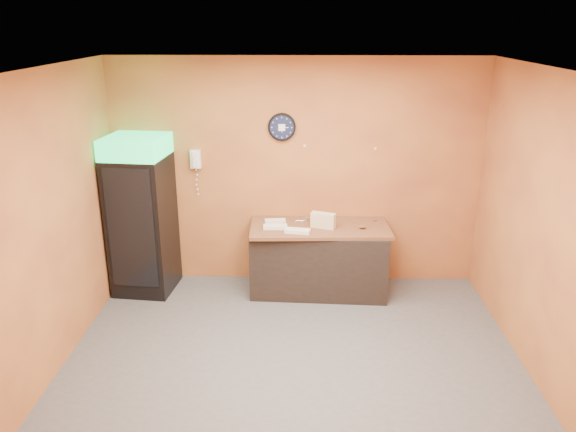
{
  "coord_description": "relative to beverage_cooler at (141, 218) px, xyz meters",
  "views": [
    {
      "loc": [
        0.07,
        -4.66,
        3.19
      ],
      "look_at": [
        -0.06,
        0.6,
        1.34
      ],
      "focal_mm": 35.0,
      "sensor_mm": 36.0,
      "label": 1
    }
  ],
  "objects": [
    {
      "name": "kitchen_tool",
      "position": [
        1.98,
        0.18,
        -0.06
      ],
      "size": [
        0.05,
        0.05,
        0.05
      ],
      "primitive_type": "cylinder",
      "color": "silver",
      "rests_on": "butcher_paper"
    },
    {
      "name": "prep_counter",
      "position": [
        2.13,
        0.03,
        -0.53
      ],
      "size": [
        1.66,
        0.8,
        0.81
      ],
      "primitive_type": "cube",
      "rotation": [
        0.0,
        0.0,
        -0.05
      ],
      "color": "black",
      "rests_on": "floor"
    },
    {
      "name": "wrapped_sandwich_left",
      "position": [
        1.61,
        -0.07,
        -0.07
      ],
      "size": [
        0.29,
        0.12,
        0.04
      ],
      "primitive_type": "cube",
      "rotation": [
        0.0,
        0.0,
        0.04
      ],
      "color": "white",
      "rests_on": "butcher_paper"
    },
    {
      "name": "wall_clock",
      "position": [
        1.67,
        0.36,
        1.04
      ],
      "size": [
        0.33,
        0.06,
        0.33
      ],
      "color": "black",
      "rests_on": "back_wall"
    },
    {
      "name": "sub_roll_stack",
      "position": [
        2.17,
        -0.02,
        0.0
      ],
      "size": [
        0.3,
        0.19,
        0.18
      ],
      "rotation": [
        0.0,
        0.0,
        -0.34
      ],
      "color": "beige",
      "rests_on": "butcher_paper"
    },
    {
      "name": "wrapped_sandwich_mid",
      "position": [
        1.87,
        -0.2,
        -0.07
      ],
      "size": [
        0.31,
        0.16,
        0.04
      ],
      "primitive_type": "cube",
      "rotation": [
        0.0,
        0.0,
        -0.17
      ],
      "color": "white",
      "rests_on": "butcher_paper"
    },
    {
      "name": "left_wall",
      "position": [
        -0.4,
        -1.61,
        0.46
      ],
      "size": [
        0.02,
        4.0,
        2.8
      ],
      "primitive_type": "cube",
      "color": "#C27736",
      "rests_on": "floor"
    },
    {
      "name": "back_wall",
      "position": [
        1.85,
        0.39,
        0.46
      ],
      "size": [
        4.5,
        0.02,
        2.8
      ],
      "primitive_type": "cube",
      "color": "#C27736",
      "rests_on": "floor"
    },
    {
      "name": "wrapped_sandwich_right",
      "position": [
        1.6,
        0.14,
        -0.07
      ],
      "size": [
        0.26,
        0.13,
        0.04
      ],
      "primitive_type": "cube",
      "rotation": [
        0.0,
        0.0,
        0.13
      ],
      "color": "white",
      "rests_on": "butcher_paper"
    },
    {
      "name": "ceiling",
      "position": [
        1.85,
        -1.61,
        1.86
      ],
      "size": [
        4.5,
        4.0,
        0.02
      ],
      "primitive_type": "cube",
      "color": "white",
      "rests_on": "back_wall"
    },
    {
      "name": "floor",
      "position": [
        1.85,
        -1.61,
        -0.94
      ],
      "size": [
        4.5,
        4.5,
        0.0
      ],
      "primitive_type": "plane",
      "color": "#47474C",
      "rests_on": "ground"
    },
    {
      "name": "beverage_cooler",
      "position": [
        0.0,
        0.0,
        0.0
      ],
      "size": [
        0.74,
        0.75,
        1.92
      ],
      "rotation": [
        0.0,
        0.0,
        -0.11
      ],
      "color": "black",
      "rests_on": "floor"
    },
    {
      "name": "butcher_paper",
      "position": [
        2.13,
        0.03,
        -0.11
      ],
      "size": [
        1.68,
        0.83,
        0.04
      ],
      "primitive_type": "cube",
      "rotation": [
        0.0,
        0.0,
        0.04
      ],
      "color": "brown",
      "rests_on": "prep_counter"
    },
    {
      "name": "right_wall",
      "position": [
        4.1,
        -1.61,
        0.46
      ],
      "size": [
        0.02,
        4.0,
        2.8
      ],
      "primitive_type": "cube",
      "color": "#C27736",
      "rests_on": "floor"
    },
    {
      "name": "wall_phone",
      "position": [
        0.63,
        0.34,
        0.65
      ],
      "size": [
        0.12,
        0.11,
        0.23
      ],
      "color": "white",
      "rests_on": "back_wall"
    }
  ]
}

